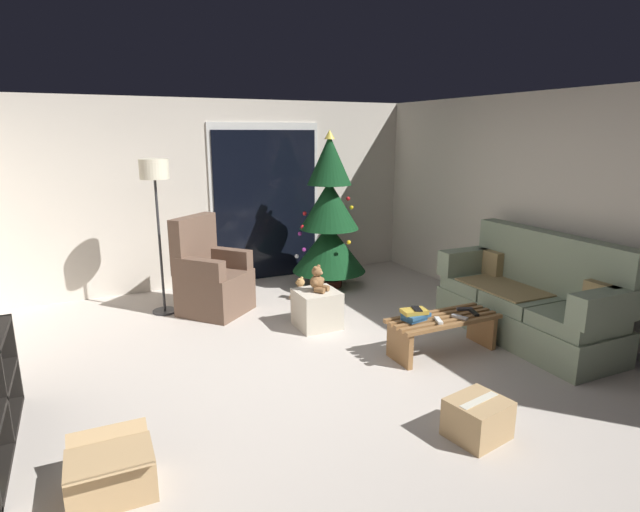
% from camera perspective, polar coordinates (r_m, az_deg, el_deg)
% --- Properties ---
extents(ground_plane, '(7.00, 7.00, 0.00)m').
position_cam_1_polar(ground_plane, '(4.64, -0.77, -12.67)').
color(ground_plane, '#BCB2A8').
extents(wall_back, '(5.72, 0.12, 2.50)m').
position_cam_1_polar(wall_back, '(7.10, -11.25, 6.93)').
color(wall_back, beige).
rests_on(wall_back, ground).
extents(wall_right, '(0.12, 6.00, 2.50)m').
position_cam_1_polar(wall_right, '(6.00, 24.96, 4.68)').
color(wall_right, beige).
rests_on(wall_right, ground).
extents(patio_door_frame, '(1.60, 0.02, 2.20)m').
position_cam_1_polar(patio_door_frame, '(7.23, -6.13, 6.04)').
color(patio_door_frame, silver).
rests_on(patio_door_frame, ground).
extents(patio_door_glass, '(1.50, 0.02, 2.10)m').
position_cam_1_polar(patio_door_glass, '(7.22, -6.07, 5.63)').
color(patio_door_glass, black).
rests_on(patio_door_glass, ground).
extents(couch, '(0.81, 1.95, 1.08)m').
position_cam_1_polar(couch, '(5.60, 22.69, -4.63)').
color(couch, gray).
rests_on(couch, ground).
extents(coffee_table, '(1.10, 0.40, 0.37)m').
position_cam_1_polar(coffee_table, '(5.00, 13.72, -7.97)').
color(coffee_table, olive).
rests_on(coffee_table, ground).
extents(remote_graphite, '(0.16, 0.09, 0.02)m').
position_cam_1_polar(remote_graphite, '(5.18, 16.02, -5.78)').
color(remote_graphite, '#333338').
rests_on(remote_graphite, coffee_table).
extents(remote_silver, '(0.10, 0.16, 0.02)m').
position_cam_1_polar(remote_silver, '(4.95, 15.50, -6.65)').
color(remote_silver, '#ADADB2').
rests_on(remote_silver, coffee_table).
extents(remote_black, '(0.09, 0.16, 0.02)m').
position_cam_1_polar(remote_black, '(5.11, 17.01, -6.14)').
color(remote_black, black).
rests_on(remote_black, coffee_table).
extents(remote_white, '(0.10, 0.16, 0.02)m').
position_cam_1_polar(remote_white, '(4.82, 13.26, -7.11)').
color(remote_white, silver).
rests_on(remote_white, coffee_table).
extents(book_stack, '(0.28, 0.20, 0.10)m').
position_cam_1_polar(book_stack, '(4.80, 10.68, -6.53)').
color(book_stack, '#285684').
rests_on(book_stack, coffee_table).
extents(cell_phone, '(0.11, 0.16, 0.01)m').
position_cam_1_polar(cell_phone, '(4.80, 10.89, -5.88)').
color(cell_phone, black).
rests_on(cell_phone, book_stack).
extents(christmas_tree, '(1.00, 1.00, 2.10)m').
position_cam_1_polar(christmas_tree, '(6.78, 1.05, 4.13)').
color(christmas_tree, '#4C1E19').
rests_on(christmas_tree, ground).
extents(armchair, '(0.97, 0.97, 1.13)m').
position_cam_1_polar(armchair, '(6.03, -12.22, -2.55)').
color(armchair, brown).
rests_on(armchair, ground).
extents(floor_lamp, '(0.32, 0.32, 1.78)m').
position_cam_1_polar(floor_lamp, '(5.95, -18.13, 7.71)').
color(floor_lamp, '#2D2D30').
rests_on(floor_lamp, ground).
extents(ottoman, '(0.44, 0.44, 0.41)m').
position_cam_1_polar(ottoman, '(5.50, -0.35, -5.99)').
color(ottoman, beige).
rests_on(ottoman, ground).
extents(teddy_bear_chestnut, '(0.21, 0.22, 0.29)m').
position_cam_1_polar(teddy_bear_chestnut, '(5.40, -0.26, -2.77)').
color(teddy_bear_chestnut, brown).
rests_on(teddy_bear_chestnut, ottoman).
extents(teddy_bear_honey_by_tree, '(0.21, 0.22, 0.29)m').
position_cam_1_polar(teddy_bear_honey_by_tree, '(6.43, -2.31, -3.82)').
color(teddy_bear_honey_by_tree, tan).
rests_on(teddy_bear_honey_by_tree, ground).
extents(cardboard_box_open_near_shelf, '(0.48, 0.52, 0.32)m').
position_cam_1_polar(cardboard_box_open_near_shelf, '(3.41, -22.53, -21.88)').
color(cardboard_box_open_near_shelf, tan).
rests_on(cardboard_box_open_near_shelf, ground).
extents(cardboard_box_taped_mid_floor, '(0.44, 0.40, 0.28)m').
position_cam_1_polar(cardboard_box_taped_mid_floor, '(3.83, 17.39, -17.13)').
color(cardboard_box_taped_mid_floor, tan).
rests_on(cardboard_box_taped_mid_floor, ground).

